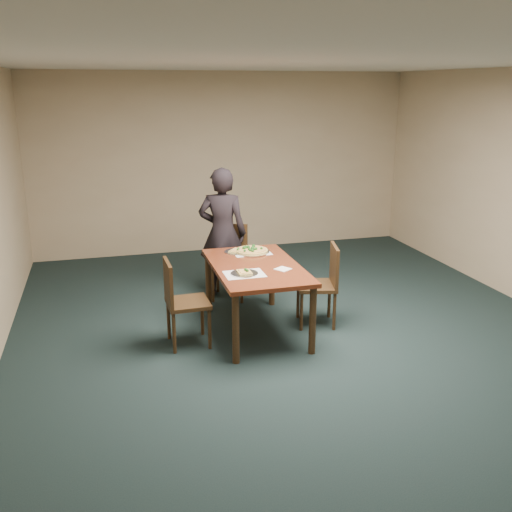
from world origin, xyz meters
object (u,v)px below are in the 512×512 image
object	(u,v)px
chair_far	(230,256)
pizza_pan	(252,250)
dining_table	(256,273)
slice_plate_near	(244,273)
chair_right	(324,280)
slice_plate_far	(237,251)
chair_left	(180,298)
diner	(222,233)

from	to	relation	value
chair_far	pizza_pan	size ratio (longest dim) A/B	2.23
dining_table	slice_plate_near	world-z (taller)	slice_plate_near
chair_right	slice_plate_far	world-z (taller)	chair_right
chair_far	dining_table	bearing A→B (deg)	-67.58
dining_table	chair_left	bearing A→B (deg)	-170.23
pizza_pan	chair_far	bearing A→B (deg)	98.52
slice_plate_far	pizza_pan	bearing A→B (deg)	-18.90
chair_right	slice_plate_near	world-z (taller)	chair_right
chair_left	chair_right	size ratio (longest dim) A/B	1.00
diner	slice_plate_near	distance (m)	1.43
chair_far	pizza_pan	distance (m)	0.73
chair_left	slice_plate_far	distance (m)	1.04
diner	slice_plate_near	bearing A→B (deg)	107.97
diner	slice_plate_far	bearing A→B (deg)	113.75
diner	slice_plate_far	distance (m)	0.64
chair_left	slice_plate_near	xyz separation A→B (m)	(0.64, -0.12, 0.25)
chair_far	chair_left	size ratio (longest dim) A/B	1.00
dining_table	chair_left	distance (m)	0.86
chair_left	chair_far	bearing A→B (deg)	-33.90
pizza_pan	chair_right	bearing A→B (deg)	-35.56
pizza_pan	slice_plate_far	bearing A→B (deg)	161.10
chair_far	slice_plate_near	distance (m)	1.44
slice_plate_near	slice_plate_far	xyz separation A→B (m)	(0.11, 0.79, -0.00)
dining_table	slice_plate_far	distance (m)	0.55
slice_plate_near	slice_plate_far	bearing A→B (deg)	82.14
diner	pizza_pan	bearing A→B (deg)	126.54
chair_left	slice_plate_near	world-z (taller)	chair_left
chair_left	slice_plate_far	xyz separation A→B (m)	(0.75, 0.67, 0.25)
chair_left	diner	distance (m)	1.53
chair_right	slice_plate_far	bearing A→B (deg)	-109.20
dining_table	chair_left	world-z (taller)	chair_left
slice_plate_near	pizza_pan	bearing A→B (deg)	69.86
dining_table	slice_plate_near	distance (m)	0.34
slice_plate_near	chair_far	bearing A→B (deg)	83.16
chair_far	slice_plate_near	size ratio (longest dim) A/B	3.25
chair_far	slice_plate_near	xyz separation A→B (m)	(-0.17, -1.41, 0.25)
pizza_pan	chair_left	bearing A→B (deg)	-145.96
chair_right	chair_left	bearing A→B (deg)	-72.01
dining_table	diner	bearing A→B (deg)	95.48
chair_left	diner	world-z (taller)	diner
dining_table	diner	distance (m)	1.18
chair_far	diner	bearing A→B (deg)	-169.00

